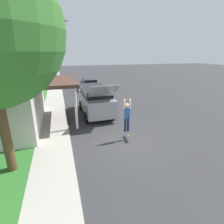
# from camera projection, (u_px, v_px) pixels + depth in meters

# --- Properties ---
(ground_plane) EXTENTS (120.00, 120.00, 0.00)m
(ground_plane) POSITION_uv_depth(u_px,v_px,m) (122.00, 141.00, 9.62)
(ground_plane) COLOR #333335
(sidewalk) EXTENTS (1.80, 80.00, 0.10)m
(sidewalk) POSITION_uv_depth(u_px,v_px,m) (54.00, 113.00, 14.05)
(sidewalk) COLOR #ADA89E
(sidewalk) RESTS_ON ground_plane
(lawn_tree_far) EXTENTS (4.56, 4.56, 8.18)m
(lawn_tree_far) POSITION_uv_depth(u_px,v_px,m) (29.00, 35.00, 13.48)
(lawn_tree_far) COLOR brown
(lawn_tree_far) RESTS_ON lawn
(suv_parked) EXTENTS (2.16, 5.70, 2.83)m
(suv_parked) POSITION_uv_depth(u_px,v_px,m) (95.00, 99.00, 13.61)
(suv_parked) COLOR gray
(suv_parked) RESTS_ON ground_plane
(car_down_street) EXTENTS (1.89, 4.40, 1.45)m
(car_down_street) POSITION_uv_depth(u_px,v_px,m) (89.00, 84.00, 22.68)
(car_down_street) COLOR black
(car_down_street) RESTS_ON ground_plane
(skateboarder) EXTENTS (0.41, 0.21, 1.83)m
(skateboarder) POSITION_uv_depth(u_px,v_px,m) (127.00, 115.00, 9.35)
(skateboarder) COLOR #192347
(skateboarder) RESTS_ON ground_plane
(skateboard) EXTENTS (0.27, 0.80, 0.27)m
(skateboard) POSITION_uv_depth(u_px,v_px,m) (129.00, 134.00, 9.79)
(skateboard) COLOR #A89323
(skateboard) RESTS_ON ground_plane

